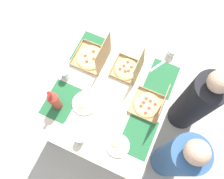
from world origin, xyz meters
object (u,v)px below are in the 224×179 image
pizza_box_edge_far (150,105)px  plate_middle (84,103)px  diner_right_seat (176,158)px  cup_red (171,52)px  cup_dark (80,139)px  diner_left_seat (195,103)px  soda_bottle (55,101)px  cup_spare (65,74)px  pizza_box_corner_right (93,57)px  plate_near_left (118,145)px  pizza_box_center (129,68)px

pizza_box_edge_far → plate_middle: size_ratio=1.33×
diner_right_seat → cup_red: bearing=-154.1°
pizza_box_edge_far → cup_dark: bearing=-39.5°
pizza_box_edge_far → diner_left_seat: bearing=125.9°
plate_middle → cup_dark: 0.32m
diner_right_seat → cup_dark: bearing=-74.5°
diner_left_seat → diner_right_seat: (0.58, 0.00, -0.00)m
plate_middle → diner_right_seat: size_ratio=0.20×
soda_bottle → cup_red: size_ratio=3.53×
cup_spare → diner_left_seat: diner_left_seat is taller
cup_red → pizza_box_edge_far: bearing=0.2°
pizza_box_corner_right → soda_bottle: size_ratio=1.05×
plate_middle → diner_right_seat: bearing=86.0°
cup_red → diner_left_seat: bearing=56.4°
pizza_box_edge_far → plate_near_left: 0.45m
cup_dark → diner_right_seat: bearing=105.5°
soda_bottle → cup_spare: size_ratio=2.96×
plate_middle → plate_near_left: 0.47m
soda_bottle → cup_dark: size_ratio=3.23×
soda_bottle → cup_red: bearing=140.4°
cup_spare → plate_near_left: bearing=61.4°
pizza_box_edge_far → cup_dark: pizza_box_edge_far is taller
diner_right_seat → pizza_box_edge_far: bearing=-124.4°
cup_red → plate_middle: bearing=-34.2°
pizza_box_edge_far → soda_bottle: bearing=-66.3°
soda_bottle → cup_dark: bearing=60.0°
plate_middle → soda_bottle: soda_bottle is taller
pizza_box_corner_right → cup_spare: pizza_box_corner_right is taller
cup_spare → cup_dark: cup_spare is taller
cup_spare → cup_red: (-0.63, 0.82, -0.01)m
plate_middle → diner_left_seat: size_ratio=0.19×
pizza_box_edge_far → cup_red: size_ratio=3.32×
pizza_box_corner_right → cup_spare: (0.27, -0.15, 0.00)m
pizza_box_center → cup_red: 0.45m
plate_middle → cup_spare: size_ratio=2.09×
soda_bottle → cup_red: soda_bottle is taller
pizza_box_corner_right → soda_bottle: (0.55, -0.09, 0.08)m
soda_bottle → diner_right_seat: bearing=92.2°
plate_middle → soda_bottle: 0.27m
cup_spare → diner_right_seat: size_ratio=0.09×
cup_red → pizza_box_center: bearing=-42.8°
cup_spare → soda_bottle: bearing=13.5°
pizza_box_center → plate_near_left: pizza_box_center is taller
cup_spare → pizza_box_center: bearing=120.5°
pizza_box_edge_far → soda_bottle: (0.33, -0.75, 0.09)m
cup_spare → diner_right_seat: bearing=79.4°
soda_bottle → cup_spare: (-0.28, -0.07, -0.08)m
soda_bottle → pizza_box_edge_far: bearing=113.7°
cup_spare → cup_dark: size_ratio=1.09×
pizza_box_corner_right → cup_red: 0.75m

